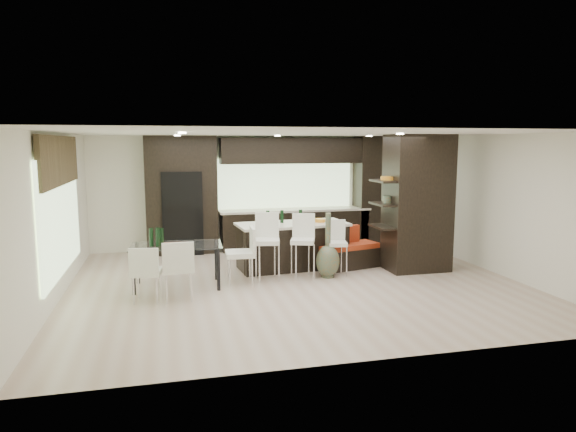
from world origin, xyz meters
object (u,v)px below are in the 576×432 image
object	(u,v)px
kitchen_island	(292,246)
bench	(347,256)
dining_table	(177,266)
chair_near	(178,272)
stool_mid	(303,252)
stool_left	(267,253)
chair_end	(240,258)
chair_far	(147,276)
floor_vase	(328,245)
stool_right	(336,253)

from	to	relation	value
kitchen_island	bench	world-z (taller)	kitchen_island
dining_table	chair_near	size ratio (longest dim) A/B	1.72
stool_mid	chair_near	distance (m)	2.48
kitchen_island	stool_left	bearing A→B (deg)	-135.48
bench	chair_end	xyz separation A→B (m)	(-2.28, -0.60, 0.22)
chair_far	floor_vase	bearing A→B (deg)	22.17
dining_table	chair_near	xyz separation A→B (m)	(0.00, -0.77, 0.08)
kitchen_island	dining_table	world-z (taller)	kitchen_island
kitchen_island	chair_far	world-z (taller)	kitchen_island
chair_far	bench	bearing A→B (deg)	28.25
dining_table	chair_near	distance (m)	0.77
stool_right	floor_vase	distance (m)	0.30
bench	chair_end	bearing A→B (deg)	179.89
chair_end	chair_near	bearing A→B (deg)	127.78
floor_vase	chair_near	distance (m)	2.91
chair_near	chair_end	world-z (taller)	chair_end
dining_table	chair_near	bearing A→B (deg)	-87.14
stool_left	chair_near	bearing A→B (deg)	-141.56
kitchen_island	chair_end	world-z (taller)	chair_end
stool_left	dining_table	bearing A→B (deg)	-166.09
bench	stool_left	bearing A→B (deg)	-178.48
stool_mid	floor_vase	distance (m)	0.50
stool_right	bench	distance (m)	0.65
stool_mid	dining_table	xyz separation A→B (m)	(-2.33, -0.09, -0.11)
stool_mid	bench	bearing A→B (deg)	45.28
stool_right	chair_far	size ratio (longest dim) A/B	1.01
floor_vase	chair_far	bearing A→B (deg)	-166.96
stool_mid	chair_end	xyz separation A→B (m)	(-1.20, -0.09, -0.02)
stool_mid	chair_far	world-z (taller)	stool_mid
stool_mid	stool_left	bearing A→B (deg)	-159.31
dining_table	chair_far	size ratio (longest dim) A/B	1.86
dining_table	stool_left	bearing A→B (deg)	5.76
stool_mid	floor_vase	bearing A→B (deg)	10.41
stool_right	floor_vase	xyz separation A→B (m)	(-0.21, -0.11, 0.19)
bench	chair_far	world-z (taller)	chair_far
stool_left	stool_right	xyz separation A→B (m)	(1.36, 0.03, -0.08)
dining_table	stool_mid	bearing A→B (deg)	5.10
stool_left	stool_mid	world-z (taller)	stool_left
bench	chair_end	distance (m)	2.37
floor_vase	stool_left	bearing A→B (deg)	176.39
chair_near	chair_far	bearing A→B (deg)	177.45
dining_table	chair_near	world-z (taller)	chair_near
dining_table	chair_far	world-z (taller)	chair_far
stool_right	stool_left	bearing A→B (deg)	-167.69
floor_vase	chair_far	world-z (taller)	floor_vase
kitchen_island	chair_end	size ratio (longest dim) A/B	2.36
chair_far	chair_end	bearing A→B (deg)	34.11
kitchen_island	chair_end	bearing A→B (deg)	-148.78
chair_near	floor_vase	bearing A→B (deg)	15.20
stool_left	floor_vase	xyz separation A→B (m)	(1.15, -0.07, 0.11)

